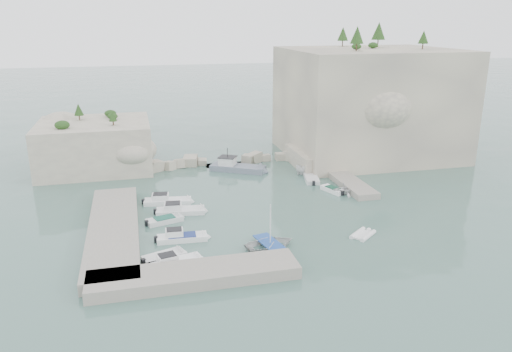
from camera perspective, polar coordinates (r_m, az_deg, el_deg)
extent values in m
plane|color=#476B61|center=(56.95, 1.46, -4.65)|extent=(400.00, 400.00, 0.00)
cube|color=beige|center=(83.64, 12.72, 8.17)|extent=(26.00, 22.00, 17.00)
cube|color=beige|center=(76.69, 7.29, 2.08)|extent=(8.00, 10.00, 2.50)
cube|color=beige|center=(78.15, -17.91, 3.36)|extent=(16.00, 14.00, 7.00)
cube|color=#9E9689|center=(54.12, -15.97, -5.96)|extent=(5.00, 24.00, 1.10)
cube|color=#9E9689|center=(43.86, -7.00, -11.14)|extent=(18.00, 4.00, 1.10)
cube|color=#9E9689|center=(70.04, 9.98, -0.27)|extent=(3.00, 16.00, 0.80)
cube|color=beige|center=(76.86, -3.60, 1.80)|extent=(28.00, 3.00, 1.40)
imported|color=silver|center=(49.57, 1.63, -8.18)|extent=(5.68, 4.56, 1.04)
imported|color=silver|center=(65.08, 10.09, -2.04)|extent=(3.33, 2.93, 1.66)
imported|color=white|center=(72.71, 6.24, 0.23)|extent=(4.61, 1.74, 1.78)
cylinder|color=white|center=(48.49, 1.66, -5.38)|extent=(0.10, 0.10, 4.20)
cone|color=#1E4219|center=(75.97, 11.49, 15.52)|extent=(1.96, 1.96, 2.45)
cone|color=#1E4219|center=(87.57, 13.85, 15.81)|extent=(2.24, 2.24, 2.80)
cone|color=#1E4219|center=(83.47, 18.60, 14.82)|extent=(1.57, 1.57, 1.96)
cone|color=#1E4219|center=(88.15, 9.91, 15.72)|extent=(1.79, 1.79, 2.24)
cone|color=#1E4219|center=(79.27, -19.62, 7.18)|extent=(1.40, 1.40, 1.75)
cone|color=#1E4219|center=(74.06, -16.06, 6.59)|extent=(1.12, 1.12, 1.40)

